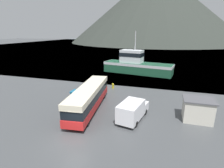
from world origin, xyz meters
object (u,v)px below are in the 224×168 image
(dock_kiosk, at_px, (198,110))
(tour_bus, at_px, (89,97))
(fishing_boat, at_px, (136,65))
(storage_bin, at_px, (75,95))
(delivery_van, at_px, (133,110))

(dock_kiosk, bearing_deg, tour_bus, -176.54)
(tour_bus, height_order, fishing_boat, fishing_boat)
(tour_bus, xyz_separation_m, fishing_boat, (2.56, 22.97, 0.32))
(fishing_boat, xyz_separation_m, storage_bin, (-6.10, -20.28, -1.39))
(delivery_van, xyz_separation_m, fishing_boat, (-3.49, 24.21, 0.85))
(storage_bin, relative_size, dock_kiosk, 0.44)
(fishing_boat, bearing_deg, dock_kiosk, 35.37)
(delivery_van, distance_m, storage_bin, 10.37)
(delivery_van, relative_size, dock_kiosk, 1.67)
(tour_bus, height_order, storage_bin, tour_bus)
(delivery_van, xyz_separation_m, dock_kiosk, (7.25, 2.04, 0.11))
(dock_kiosk, bearing_deg, delivery_van, -164.27)
(tour_bus, bearing_deg, delivery_van, -18.38)
(tour_bus, relative_size, dock_kiosk, 3.59)
(tour_bus, distance_m, delivery_van, 6.19)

